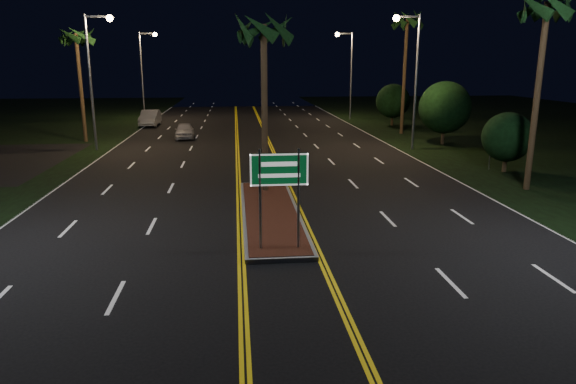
{
  "coord_description": "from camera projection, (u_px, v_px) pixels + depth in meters",
  "views": [
    {
      "loc": [
        -1.3,
        -12.59,
        5.88
      ],
      "look_at": [
        0.31,
        3.14,
        1.9
      ],
      "focal_mm": 32.0,
      "sensor_mm": 36.0,
      "label": 1
    }
  ],
  "objects": [
    {
      "name": "car_far",
      "position": [
        150.0,
        117.0,
        49.44
      ],
      "size": [
        2.24,
        5.2,
        1.73
      ],
      "primitive_type": "imported",
      "rotation": [
        0.0,
        0.0,
        -0.0
      ],
      "color": "silver",
      "rests_on": "ground"
    },
    {
      "name": "palm_left_far",
      "position": [
        76.0,
        37.0,
        37.57
      ],
      "size": [
        2.4,
        2.4,
        8.8
      ],
      "color": "#382819",
      "rests_on": "ground"
    },
    {
      "name": "streetlight_left_far",
      "position": [
        145.0,
        65.0,
        53.73
      ],
      "size": [
        1.91,
        0.44,
        9.0
      ],
      "color": "gray",
      "rests_on": "ground"
    },
    {
      "name": "palm_median",
      "position": [
        264.0,
        30.0,
        22.06
      ],
      "size": [
        2.4,
        2.4,
        8.3
      ],
      "color": "#382819",
      "rests_on": "ground"
    },
    {
      "name": "palm_right_near",
      "position": [
        547.0,
        8.0,
        22.58
      ],
      "size": [
        2.4,
        2.4,
        9.3
      ],
      "color": "#382819",
      "rests_on": "ground"
    },
    {
      "name": "shrub_near",
      "position": [
        507.0,
        137.0,
        28.06
      ],
      "size": [
        2.7,
        2.7,
        3.3
      ],
      "color": "#382819",
      "rests_on": "ground"
    },
    {
      "name": "palm_right_far",
      "position": [
        407.0,
        22.0,
        41.67
      ],
      "size": [
        2.4,
        2.4,
        10.3
      ],
      "color": "#382819",
      "rests_on": "ground"
    },
    {
      "name": "streetlight_left_mid",
      "position": [
        95.0,
        66.0,
        34.43
      ],
      "size": [
        1.91,
        0.44,
        9.0
      ],
      "color": "gray",
      "rests_on": "ground"
    },
    {
      "name": "streetlight_right_mid",
      "position": [
        411.0,
        66.0,
        34.59
      ],
      "size": [
        1.91,
        0.44,
        9.0
      ],
      "color": "gray",
      "rests_on": "ground"
    },
    {
      "name": "car_near",
      "position": [
        184.0,
        129.0,
        41.11
      ],
      "size": [
        2.14,
        4.45,
        1.45
      ],
      "primitive_type": "imported",
      "rotation": [
        0.0,
        0.0,
        0.07
      ],
      "color": "#B6B6BD",
      "rests_on": "ground"
    },
    {
      "name": "streetlight_right_far",
      "position": [
        348.0,
        65.0,
        53.89
      ],
      "size": [
        1.91,
        0.44,
        9.0
      ],
      "color": "gray",
      "rests_on": "ground"
    },
    {
      "name": "median_island",
      "position": [
        271.0,
        213.0,
        20.44
      ],
      "size": [
        2.25,
        10.25,
        0.17
      ],
      "color": "gray",
      "rests_on": "ground"
    },
    {
      "name": "shrub_mid",
      "position": [
        445.0,
        107.0,
        37.57
      ],
      "size": [
        3.78,
        3.78,
        4.62
      ],
      "color": "#382819",
      "rests_on": "ground"
    },
    {
      "name": "warning_sign",
      "position": [
        491.0,
        143.0,
        28.78
      ],
      "size": [
        0.99,
        0.16,
        2.37
      ],
      "rotation": [
        0.0,
        0.0,
        -0.14
      ],
      "color": "gray",
      "rests_on": "ground"
    },
    {
      "name": "ground",
      "position": [
        289.0,
        290.0,
        13.71
      ],
      "size": [
        120.0,
        120.0,
        0.0
      ],
      "primitive_type": "plane",
      "color": "black",
      "rests_on": "ground"
    },
    {
      "name": "highway_sign",
      "position": [
        279.0,
        179.0,
        15.82
      ],
      "size": [
        1.8,
        0.08,
        3.2
      ],
      "color": "gray",
      "rests_on": "ground"
    },
    {
      "name": "shrub_far",
      "position": [
        393.0,
        101.0,
        49.22
      ],
      "size": [
        3.24,
        3.24,
        3.96
      ],
      "color": "#382819",
      "rests_on": "ground"
    }
  ]
}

